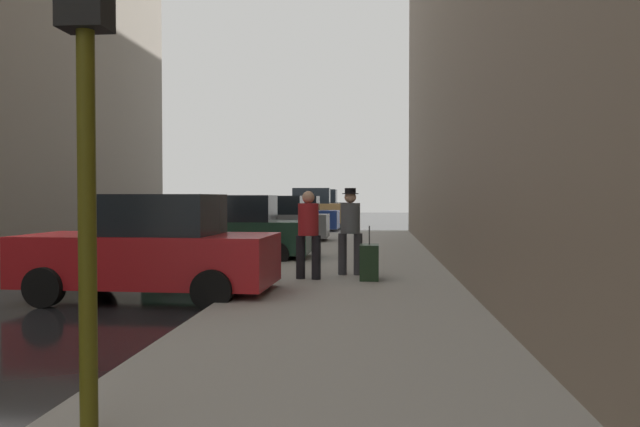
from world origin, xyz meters
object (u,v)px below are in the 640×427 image
at_px(parked_gray_coupe, 273,221).
at_px(parked_blue_sedan, 295,216).
at_px(parked_black_suv, 319,208).
at_px(pedestrian_with_beanie, 350,227).
at_px(parked_red_hatchback, 152,250).
at_px(fire_hydrant, 301,244).
at_px(traffic_light, 86,44).
at_px(pedestrian_in_red_jacket, 308,230).
at_px(parked_bronze_suv, 309,209).
at_px(parked_dark_green_sedan, 232,231).
at_px(rolling_suitcase, 369,262).

relative_size(parked_gray_coupe, parked_blue_sedan, 1.00).
height_order(parked_black_suv, pedestrian_with_beanie, parked_black_suv).
bearing_deg(parked_black_suv, parked_red_hatchback, -90.00).
bearing_deg(parked_red_hatchback, parked_black_suv, 90.00).
bearing_deg(fire_hydrant, pedestrian_with_beanie, -68.40).
bearing_deg(traffic_light, parked_black_suv, 92.82).
bearing_deg(pedestrian_in_red_jacket, pedestrian_with_beanie, 43.19).
bearing_deg(parked_gray_coupe, parked_bronze_suv, 90.00).
bearing_deg(pedestrian_with_beanie, parked_gray_coupe, 108.09).
distance_m(parked_blue_sedan, pedestrian_with_beanie, 16.74).
bearing_deg(traffic_light, parked_dark_green_sedan, 98.66).
bearing_deg(fire_hydrant, parked_gray_coupe, 105.97).
relative_size(parked_red_hatchback, parked_bronze_suv, 0.92).
distance_m(parked_blue_sedan, parked_bronze_suv, 6.28).
bearing_deg(traffic_light, pedestrian_in_red_jacket, 85.52).
bearing_deg(parked_bronze_suv, pedestrian_in_red_jacket, -83.96).
relative_size(fire_hydrant, pedestrian_with_beanie, 0.40).
distance_m(parked_bronze_suv, rolling_suitcase, 23.73).
height_order(fire_hydrant, rolling_suitcase, rolling_suitcase).
xyz_separation_m(parked_red_hatchback, rolling_suitcase, (3.66, 1.74, -0.36)).
relative_size(fire_hydrant, traffic_light, 0.20).
relative_size(parked_bronze_suv, traffic_light, 1.29).
distance_m(parked_dark_green_sedan, pedestrian_in_red_jacket, 4.86).
height_order(parked_red_hatchback, rolling_suitcase, parked_red_hatchback).
height_order(parked_bronze_suv, parked_black_suv, same).
relative_size(parked_black_suv, pedestrian_with_beanie, 2.60).
bearing_deg(traffic_light, parked_bronze_suv, 93.38).
bearing_deg(parked_gray_coupe, pedestrian_with_beanie, -71.91).
bearing_deg(fire_hydrant, parked_black_suv, 94.09).
height_order(parked_gray_coupe, pedestrian_in_red_jacket, pedestrian_in_red_jacket).
relative_size(parked_black_suv, pedestrian_in_red_jacket, 2.70).
xyz_separation_m(parked_red_hatchback, parked_gray_coupe, (0.00, 12.48, 0.00)).
height_order(parked_red_hatchback, parked_gray_coupe, same).
height_order(parked_blue_sedan, rolling_suitcase, parked_blue_sedan).
height_order(traffic_light, rolling_suitcase, traffic_light).
height_order(pedestrian_in_red_jacket, rolling_suitcase, pedestrian_in_red_jacket).
bearing_deg(parked_bronze_suv, parked_dark_green_sedan, -90.00).
distance_m(parked_red_hatchback, parked_dark_green_sedan, 5.93).
height_order(parked_red_hatchback, parked_dark_green_sedan, same).
xyz_separation_m(parked_blue_sedan, parked_bronze_suv, (-0.00, 6.28, 0.18)).
distance_m(parked_red_hatchback, traffic_light, 6.78).
height_order(parked_black_suv, pedestrian_in_red_jacket, parked_black_suv).
relative_size(parked_gray_coupe, parked_black_suv, 0.91).
bearing_deg(parked_red_hatchback, parked_bronze_suv, 90.00).
bearing_deg(parked_black_suv, fire_hydrant, -85.91).
bearing_deg(parked_gray_coupe, traffic_light, -84.34).
xyz_separation_m(parked_dark_green_sedan, pedestrian_in_red_jacket, (2.48, -4.17, 0.26)).
distance_m(parked_dark_green_sedan, pedestrian_with_beanie, 4.75).
bearing_deg(rolling_suitcase, fire_hydrant, 112.72).
bearing_deg(parked_blue_sedan, pedestrian_with_beanie, -78.75).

